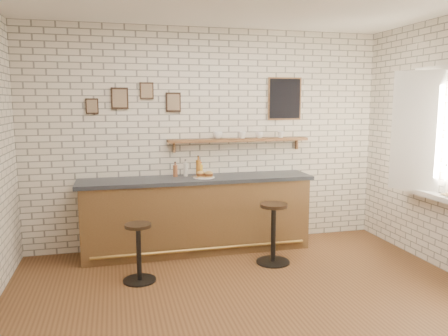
{
  "coord_description": "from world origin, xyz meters",
  "views": [
    {
      "loc": [
        -1.3,
        -3.93,
        2.0
      ],
      "look_at": [
        -0.07,
        0.9,
        1.25
      ],
      "focal_mm": 35.0,
      "sensor_mm": 36.0,
      "label": 1
    }
  ],
  "objects_px": {
    "sandwich_plate": "(204,177)",
    "ciabatta_sandwich": "(205,174)",
    "bitters_bottle_amber": "(198,167)",
    "shelf_cup_b": "(243,135)",
    "bitters_bottle_white": "(186,169)",
    "book_lower": "(446,196)",
    "bar_stool_left": "(139,251)",
    "shelf_cup_d": "(281,135)",
    "condiment_bottle_yellow": "(201,170)",
    "bar_stool_right": "(273,231)",
    "shelf_cup_c": "(259,135)",
    "bar_counter": "(197,214)",
    "bitters_bottle_brown": "(175,171)",
    "shelf_cup_a": "(218,135)",
    "book_upper": "(448,195)"
  },
  "relations": [
    {
      "from": "bar_counter",
      "to": "book_lower",
      "type": "xyz_separation_m",
      "value": [
        2.62,
        -1.51,
        0.43
      ]
    },
    {
      "from": "sandwich_plate",
      "to": "book_lower",
      "type": "xyz_separation_m",
      "value": [
        2.53,
        -1.47,
        -0.08
      ]
    },
    {
      "from": "bitters_bottle_amber",
      "to": "condiment_bottle_yellow",
      "type": "relative_size",
      "value": 1.47
    },
    {
      "from": "bar_stool_left",
      "to": "shelf_cup_c",
      "type": "relative_size",
      "value": 6.05
    },
    {
      "from": "bar_stool_right",
      "to": "bar_stool_left",
      "type": "bearing_deg",
      "value": -174.28
    },
    {
      "from": "condiment_bottle_yellow",
      "to": "bitters_bottle_white",
      "type": "bearing_deg",
      "value": -180.0
    },
    {
      "from": "bitters_bottle_white",
      "to": "shelf_cup_c",
      "type": "bearing_deg",
      "value": 3.57
    },
    {
      "from": "bar_counter",
      "to": "bitters_bottle_brown",
      "type": "height_order",
      "value": "bitters_bottle_brown"
    },
    {
      "from": "shelf_cup_b",
      "to": "shelf_cup_c",
      "type": "distance_m",
      "value": 0.25
    },
    {
      "from": "bitters_bottle_white",
      "to": "bar_stool_left",
      "type": "height_order",
      "value": "bitters_bottle_white"
    },
    {
      "from": "ciabatta_sandwich",
      "to": "book_upper",
      "type": "distance_m",
      "value": 2.94
    },
    {
      "from": "condiment_bottle_yellow",
      "to": "ciabatta_sandwich",
      "type": "bearing_deg",
      "value": -83.85
    },
    {
      "from": "sandwich_plate",
      "to": "ciabatta_sandwich",
      "type": "relative_size",
      "value": 1.15
    },
    {
      "from": "bitters_bottle_white",
      "to": "ciabatta_sandwich",
      "type": "bearing_deg",
      "value": -38.0
    },
    {
      "from": "bitters_bottle_white",
      "to": "bar_stool_left",
      "type": "bearing_deg",
      "value": -125.32
    },
    {
      "from": "sandwich_plate",
      "to": "bitters_bottle_white",
      "type": "xyz_separation_m",
      "value": [
        -0.22,
        0.18,
        0.09
      ]
    },
    {
      "from": "bar_stool_right",
      "to": "book_upper",
      "type": "bearing_deg",
      "value": -25.61
    },
    {
      "from": "bar_counter",
      "to": "book_upper",
      "type": "bearing_deg",
      "value": -30.52
    },
    {
      "from": "bar_stool_right",
      "to": "bar_counter",
      "type": "bearing_deg",
      "value": 140.45
    },
    {
      "from": "sandwich_plate",
      "to": "book_lower",
      "type": "bearing_deg",
      "value": -30.17
    },
    {
      "from": "bar_stool_right",
      "to": "shelf_cup_b",
      "type": "bearing_deg",
      "value": 99.15
    },
    {
      "from": "bitters_bottle_white",
      "to": "shelf_cup_d",
      "type": "bearing_deg",
      "value": 2.74
    },
    {
      "from": "ciabatta_sandwich",
      "to": "bar_stool_right",
      "type": "bearing_deg",
      "value": -41.18
    },
    {
      "from": "ciabatta_sandwich",
      "to": "bitters_bottle_amber",
      "type": "height_order",
      "value": "bitters_bottle_amber"
    },
    {
      "from": "bar_counter",
      "to": "shelf_cup_c",
      "type": "xyz_separation_m",
      "value": [
        0.94,
        0.2,
        1.04
      ]
    },
    {
      "from": "ciabatta_sandwich",
      "to": "book_upper",
      "type": "relative_size",
      "value": 1.21
    },
    {
      "from": "bar_stool_left",
      "to": "shelf_cup_d",
      "type": "bearing_deg",
      "value": 26.77
    },
    {
      "from": "shelf_cup_a",
      "to": "shelf_cup_b",
      "type": "xyz_separation_m",
      "value": [
        0.36,
        0.0,
        -0.01
      ]
    },
    {
      "from": "bar_counter",
      "to": "sandwich_plate",
      "type": "xyz_separation_m",
      "value": [
        0.08,
        -0.04,
        0.51
      ]
    },
    {
      "from": "book_upper",
      "to": "shelf_cup_d",
      "type": "bearing_deg",
      "value": 154.45
    },
    {
      "from": "bar_stool_right",
      "to": "condiment_bottle_yellow",
      "type": "bearing_deg",
      "value": 132.63
    },
    {
      "from": "bitters_bottle_white",
      "to": "bar_stool_left",
      "type": "relative_size",
      "value": 0.34
    },
    {
      "from": "bar_counter",
      "to": "shelf_cup_b",
      "type": "distance_m",
      "value": 1.26
    },
    {
      "from": "sandwich_plate",
      "to": "condiment_bottle_yellow",
      "type": "bearing_deg",
      "value": 92.92
    },
    {
      "from": "shelf_cup_c",
      "to": "bitters_bottle_amber",
      "type": "bearing_deg",
      "value": 109.48
    },
    {
      "from": "bitters_bottle_brown",
      "to": "bar_stool_left",
      "type": "bearing_deg",
      "value": -119.57
    },
    {
      "from": "shelf_cup_b",
      "to": "bar_stool_left",
      "type": "bearing_deg",
      "value": 160.47
    },
    {
      "from": "ciabatta_sandwich",
      "to": "sandwich_plate",
      "type": "bearing_deg",
      "value": 180.0
    },
    {
      "from": "bitters_bottle_amber",
      "to": "shelf_cup_b",
      "type": "xyz_separation_m",
      "value": [
        0.64,
        0.07,
        0.42
      ]
    },
    {
      "from": "bar_stool_right",
      "to": "shelf_cup_d",
      "type": "height_order",
      "value": "shelf_cup_d"
    },
    {
      "from": "sandwich_plate",
      "to": "bitters_bottle_brown",
      "type": "height_order",
      "value": "bitters_bottle_brown"
    },
    {
      "from": "book_lower",
      "to": "bitters_bottle_amber",
      "type": "bearing_deg",
      "value": 151.65
    },
    {
      "from": "shelf_cup_d",
      "to": "shelf_cup_a",
      "type": "bearing_deg",
      "value": 150.27
    },
    {
      "from": "bar_stool_right",
      "to": "shelf_cup_b",
      "type": "distance_m",
      "value": 1.45
    },
    {
      "from": "sandwich_plate",
      "to": "bar_counter",
      "type": "bearing_deg",
      "value": 153.46
    },
    {
      "from": "shelf_cup_d",
      "to": "book_lower",
      "type": "bearing_deg",
      "value": -81.36
    },
    {
      "from": "bitters_bottle_white",
      "to": "book_lower",
      "type": "xyz_separation_m",
      "value": [
        2.75,
        -1.65,
        -0.16
      ]
    },
    {
      "from": "bar_stool_left",
      "to": "shelf_cup_d",
      "type": "xyz_separation_m",
      "value": [
        2.09,
        1.05,
        1.19
      ]
    },
    {
      "from": "bar_counter",
      "to": "shelf_cup_d",
      "type": "xyz_separation_m",
      "value": [
        1.26,
        0.2,
        1.04
      ]
    },
    {
      "from": "shelf_cup_d",
      "to": "book_lower",
      "type": "distance_m",
      "value": 2.27
    }
  ]
}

